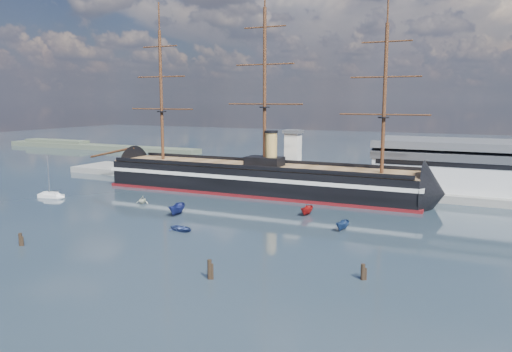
% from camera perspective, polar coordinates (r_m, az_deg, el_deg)
% --- Properties ---
extents(ground, '(600.00, 600.00, 0.00)m').
position_cam_1_polar(ground, '(120.86, -2.88, -3.61)').
color(ground, '#172631').
rests_on(ground, ground).
extents(quay, '(180.00, 18.00, 2.00)m').
position_cam_1_polar(quay, '(149.46, 7.12, -1.28)').
color(quay, slate).
rests_on(quay, ground).
extents(warehouse, '(63.00, 21.00, 11.60)m').
position_cam_1_polar(warehouse, '(144.80, 26.03, 0.77)').
color(warehouse, '#B7BABC').
rests_on(warehouse, ground).
extents(quay_tower, '(5.00, 5.00, 15.00)m').
position_cam_1_polar(quay_tower, '(147.65, 4.24, 2.47)').
color(quay_tower, silver).
rests_on(quay_tower, ground).
extents(shoreline, '(120.00, 10.00, 4.00)m').
position_cam_1_polar(shoreline, '(279.94, -18.90, 3.28)').
color(shoreline, '#3F4C38').
rests_on(shoreline, ground).
extents(warship, '(112.98, 17.35, 53.94)m').
position_cam_1_polar(warship, '(139.40, -0.43, -0.25)').
color(warship, black).
rests_on(warship, ground).
extents(sailboat, '(7.25, 3.21, 11.20)m').
position_cam_1_polar(sailboat, '(143.07, -22.39, -2.03)').
color(sailboat, silver).
rests_on(sailboat, ground).
extents(motorboat_a, '(8.09, 4.24, 3.08)m').
position_cam_1_polar(motorboat_a, '(114.42, -9.00, -4.41)').
color(motorboat_a, navy).
rests_on(motorboat_a, ground).
extents(motorboat_b, '(1.87, 3.40, 1.50)m').
position_cam_1_polar(motorboat_b, '(100.65, -8.48, -6.23)').
color(motorboat_b, navy).
rests_on(motorboat_b, ground).
extents(motorboat_c, '(6.08, 2.28, 2.42)m').
position_cam_1_polar(motorboat_c, '(113.45, 5.84, -4.47)').
color(motorboat_c, '#9E1211').
rests_on(motorboat_c, ground).
extents(motorboat_d, '(6.22, 4.03, 2.11)m').
position_cam_1_polar(motorboat_d, '(128.41, -12.84, -3.08)').
color(motorboat_d, beige).
rests_on(motorboat_d, ground).
extents(motorboat_f, '(5.92, 2.59, 2.30)m').
position_cam_1_polar(motorboat_f, '(101.52, 9.86, -6.13)').
color(motorboat_f, navy).
rests_on(motorboat_f, ground).
extents(piling_near_left, '(0.64, 0.64, 3.02)m').
position_cam_1_polar(piling_near_left, '(99.18, -25.28, -7.22)').
color(piling_near_left, black).
rests_on(piling_near_left, ground).
extents(piling_near_right, '(0.64, 0.64, 3.63)m').
position_cam_1_polar(piling_near_right, '(74.33, -5.31, -11.64)').
color(piling_near_right, black).
rests_on(piling_near_right, ground).
extents(piling_far_right, '(0.64, 0.64, 3.07)m').
position_cam_1_polar(piling_far_right, '(75.37, 12.08, -11.51)').
color(piling_far_right, black).
rests_on(piling_far_right, ground).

